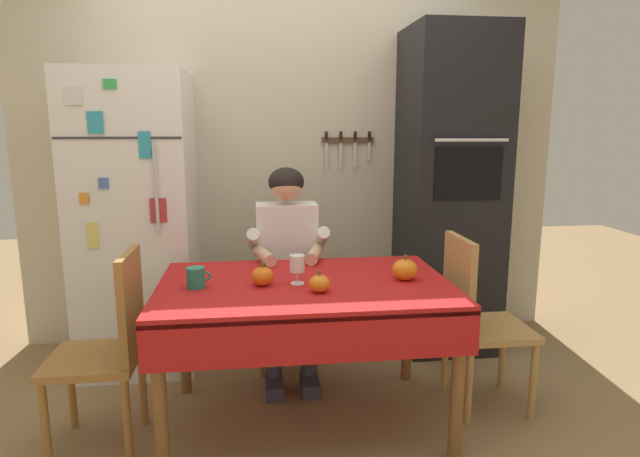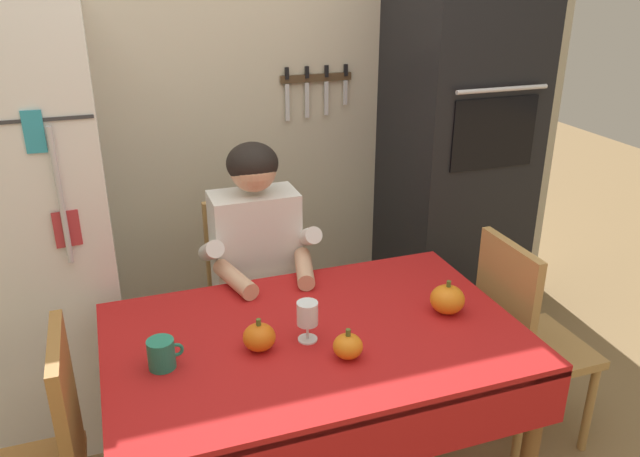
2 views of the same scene
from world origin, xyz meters
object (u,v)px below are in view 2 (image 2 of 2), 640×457
dining_table (317,357)px  wine_glass (307,315)px  refrigerator (23,232)px  wall_oven (456,149)px  pumpkin_small (259,337)px  seated_person (260,264)px  chair_right_side (522,335)px  coffee_mug (162,354)px  chair_behind_person (251,291)px  pumpkin_medium (348,346)px  pumpkin_large (447,299)px

dining_table → wine_glass: (-0.04, -0.01, 0.18)m
refrigerator → wine_glass: (0.91, -0.90, -0.06)m
wall_oven → pumpkin_small: bearing=-143.3°
wall_oven → wine_glass: bearing=-139.3°
seated_person → chair_right_side: size_ratio=1.34×
coffee_mug → wine_glass: wine_glass is taller
chair_behind_person → pumpkin_medium: bearing=-84.2°
dining_table → chair_right_side: chair_right_side is taller
chair_behind_person → seated_person: bearing=-90.0°
chair_right_side → pumpkin_large: 0.50m
chair_right_side → chair_behind_person: bearing=142.6°
refrigerator → wine_glass: refrigerator is taller
wall_oven → pumpkin_large: (-0.56, -0.93, -0.26)m
chair_behind_person → pumpkin_small: (-0.16, -0.80, 0.27)m
chair_behind_person → pumpkin_small: size_ratio=8.32×
dining_table → seated_person: 0.61m
dining_table → coffee_mug: (-0.51, -0.01, 0.13)m
dining_table → pumpkin_small: size_ratio=12.53×
wine_glass → pumpkin_medium: (0.09, -0.14, -0.05)m
wall_oven → seated_person: size_ratio=1.69×
dining_table → wall_oven: bearing=41.3°
refrigerator → pumpkin_small: (0.75, -0.89, -0.12)m
chair_behind_person → chair_right_side: (0.95, -0.72, 0.00)m
coffee_mug → pumpkin_small: pumpkin_small is taller
refrigerator → coffee_mug: (0.44, -0.89, -0.11)m
wall_oven → pumpkin_large: wall_oven is taller
pumpkin_large → pumpkin_medium: bearing=-161.8°
refrigerator → chair_behind_person: 0.99m
refrigerator → chair_behind_person: refrigerator is taller
seated_person → pumpkin_small: size_ratio=11.14×
dining_table → chair_behind_person: bearing=93.2°
refrigerator → pumpkin_small: bearing=-50.1°
coffee_mug → pumpkin_small: (0.31, -0.00, -0.00)m
wall_oven → chair_behind_person: 1.23m
wall_oven → refrigerator: bearing=-178.9°
wine_glass → pumpkin_small: (-0.16, 0.00, -0.05)m
seated_person → pumpkin_large: bearing=-48.6°
dining_table → coffee_mug: 0.53m
wine_glass → coffee_mug: bearing=179.6°
seated_person → chair_right_side: (0.95, -0.53, -0.23)m
refrigerator → wall_oven: wall_oven is taller
pumpkin_small → coffee_mug: bearing=179.5°
pumpkin_large → wine_glass: bearing=-179.2°
pumpkin_medium → chair_behind_person: bearing=95.8°
seated_person → coffee_mug: size_ratio=11.09×
wine_glass → pumpkin_large: wine_glass is taller
refrigerator → wine_glass: bearing=-44.5°
chair_behind_person → coffee_mug: (-0.47, -0.80, 0.28)m
chair_right_side → wine_glass: size_ratio=6.56×
chair_behind_person → pumpkin_large: bearing=-56.1°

